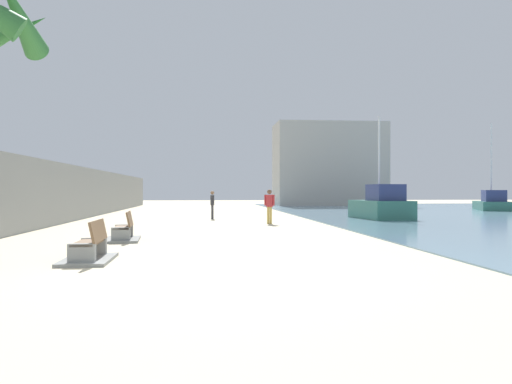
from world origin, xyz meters
name	(u,v)px	position (x,y,z in m)	size (l,w,h in m)	color
ground_plane	(205,221)	(0.00, 18.00, 0.00)	(120.00, 120.00, 0.00)	beige
seawall	(64,193)	(-7.50, 18.00, 1.54)	(0.80, 64.00, 3.07)	gray
bench_near	(90,251)	(-2.74, 2.14, 0.23)	(1.13, 2.12, 0.98)	gray
bench_far	(123,234)	(-2.72, 7.21, 0.23)	(1.26, 2.18, 0.98)	gray
person_walking	(212,203)	(0.45, 20.10, 0.96)	(0.23, 0.52, 1.66)	#333338
person_standing	(269,204)	(3.24, 15.21, 1.02)	(0.50, 0.28, 1.74)	gold
boat_far_right	(382,206)	(10.23, 18.52, 0.80)	(2.78, 4.43, 5.98)	#337060
boat_outer	(492,203)	(23.79, 30.08, 0.67)	(3.79, 5.49, 7.29)	#337060
harbor_building	(329,165)	(13.85, 46.00, 4.56)	(12.00, 6.00, 9.13)	#ADAAA3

